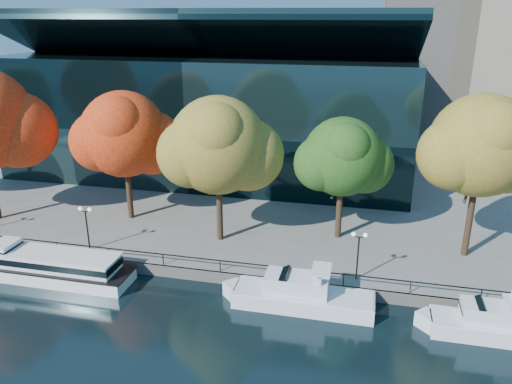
% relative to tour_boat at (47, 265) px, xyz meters
% --- Properties ---
extents(ground, '(160.00, 160.00, 0.00)m').
position_rel_tour_boat_xyz_m(ground, '(9.28, -0.61, -1.24)').
color(ground, black).
rests_on(ground, ground).
extents(promenade, '(90.00, 67.08, 1.00)m').
position_rel_tour_boat_xyz_m(promenade, '(9.28, 35.77, -0.74)').
color(promenade, slate).
rests_on(promenade, ground).
extents(railing, '(88.20, 0.08, 0.99)m').
position_rel_tour_boat_xyz_m(railing, '(9.28, 2.64, 0.70)').
color(railing, black).
rests_on(railing, promenade).
extents(convention_building, '(50.00, 24.57, 21.43)m').
position_rel_tour_boat_xyz_m(convention_building, '(5.28, 31.18, 7.27)').
color(convention_building, black).
rests_on(convention_building, ground).
extents(tour_boat, '(15.32, 3.42, 2.91)m').
position_rel_tour_boat_xyz_m(tour_boat, '(0.00, 0.00, 0.00)').
color(tour_boat, white).
rests_on(tour_boat, ground).
extents(cruiser_near, '(11.67, 3.01, 3.38)m').
position_rel_tour_boat_xyz_m(cruiser_near, '(20.98, 0.49, -0.18)').
color(cruiser_near, white).
rests_on(cruiser_near, ground).
extents(cruiser_far, '(9.53, 2.64, 3.11)m').
position_rel_tour_boat_xyz_m(cruiser_far, '(34.34, -0.25, -0.25)').
color(cruiser_far, white).
rests_on(cruiser_far, ground).
extents(tree_2, '(10.58, 8.68, 13.04)m').
position_rel_tour_boat_xyz_m(tree_2, '(2.16, 11.44, 8.39)').
color(tree_2, black).
rests_on(tree_2, promenade).
extents(tree_3, '(10.87, 8.92, 13.39)m').
position_rel_tour_boat_xyz_m(tree_3, '(12.68, 8.50, 8.62)').
color(tree_3, black).
rests_on(tree_3, promenade).
extents(tree_4, '(8.93, 7.32, 11.43)m').
position_rel_tour_boat_xyz_m(tree_4, '(23.33, 11.53, 7.46)').
color(tree_4, black).
rests_on(tree_4, promenade).
extents(tree_5, '(10.57, 8.67, 14.09)m').
position_rel_tour_boat_xyz_m(tree_5, '(34.46, 10.23, 9.44)').
color(tree_5, black).
rests_on(tree_5, promenade).
extents(lamp_1, '(1.26, 0.36, 4.03)m').
position_rel_tour_boat_xyz_m(lamp_1, '(1.66, 3.89, 2.74)').
color(lamp_1, black).
rests_on(lamp_1, promenade).
extents(lamp_2, '(1.26, 0.36, 4.03)m').
position_rel_tour_boat_xyz_m(lamp_2, '(25.22, 3.89, 2.74)').
color(lamp_2, black).
rests_on(lamp_2, promenade).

